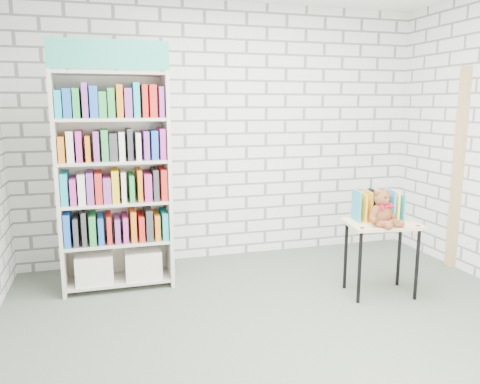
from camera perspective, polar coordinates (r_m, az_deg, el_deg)
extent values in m
plane|color=#4D5649|center=(3.75, 6.48, -16.77)|extent=(4.50, 4.50, 0.00)
cube|color=silver|center=(5.24, -1.66, 7.11)|extent=(4.50, 0.02, 2.80)
cube|color=beige|center=(4.49, -21.21, 0.75)|extent=(0.03, 0.39, 2.01)
cube|color=beige|center=(4.51, -8.80, 1.38)|extent=(0.03, 0.39, 2.01)
cube|color=beige|center=(4.66, -15.05, 1.44)|extent=(1.01, 0.02, 2.01)
cube|color=teal|center=(4.25, -15.69, 15.87)|extent=(1.01, 0.02, 0.25)
cube|color=beige|center=(4.71, -14.44, -10.26)|extent=(0.94, 0.37, 0.03)
cube|color=beige|center=(4.59, -14.66, -5.82)|extent=(0.94, 0.37, 0.03)
cube|color=beige|center=(4.50, -14.89, -1.17)|extent=(0.94, 0.37, 0.03)
cube|color=beige|center=(4.44, -15.12, 3.64)|extent=(0.94, 0.37, 0.03)
cube|color=beige|center=(4.42, -15.36, 8.54)|extent=(0.94, 0.37, 0.03)
cube|color=beige|center=(4.42, -15.63, 13.76)|extent=(0.94, 0.37, 0.03)
cube|color=silver|center=(4.67, -17.31, -8.70)|extent=(0.34, 0.33, 0.27)
cube|color=silver|center=(4.67, -11.76, -8.40)|extent=(0.34, 0.33, 0.27)
cube|color=#BF338C|center=(4.55, -14.75, -4.06)|extent=(0.94, 0.33, 0.27)
cube|color=#19A5B2|center=(4.47, -14.98, 0.67)|extent=(0.94, 0.33, 0.27)
cube|color=white|center=(4.42, -15.21, 5.53)|extent=(0.94, 0.33, 0.27)
cube|color=purple|center=(4.40, -15.46, 10.46)|extent=(0.94, 0.33, 0.27)
cube|color=#DDBB84|center=(4.40, 16.96, -3.75)|extent=(0.69, 0.52, 0.03)
cylinder|color=black|center=(4.25, 14.37, -8.92)|extent=(0.03, 0.03, 0.65)
cylinder|color=black|center=(4.55, 12.76, -7.54)|extent=(0.03, 0.03, 0.65)
cylinder|color=black|center=(4.47, 20.77, -8.29)|extent=(0.03, 0.03, 0.65)
cylinder|color=black|center=(4.76, 18.82, -7.04)|extent=(0.03, 0.03, 0.65)
cylinder|color=black|center=(4.16, 14.67, -4.31)|extent=(0.04, 0.04, 0.01)
cylinder|color=black|center=(4.38, 20.90, -3.92)|extent=(0.04, 0.04, 0.01)
cube|color=teal|center=(4.38, 13.98, -1.73)|extent=(0.04, 0.19, 0.26)
cube|color=#FFAE28|center=(4.40, 14.62, -1.70)|extent=(0.04, 0.19, 0.26)
cube|color=gold|center=(4.42, 15.26, -1.68)|extent=(0.04, 0.19, 0.26)
cube|color=black|center=(4.44, 15.89, -1.65)|extent=(0.04, 0.19, 0.26)
cube|color=white|center=(4.46, 16.52, -1.62)|extent=(0.04, 0.19, 0.26)
cube|color=red|center=(4.48, 17.14, -1.60)|extent=(0.04, 0.19, 0.26)
cube|color=#3395C0|center=(4.51, 17.75, -1.57)|extent=(0.04, 0.19, 0.26)
cube|color=#FFE654|center=(4.53, 18.36, -1.55)|extent=(0.04, 0.19, 0.26)
cube|color=teal|center=(4.55, 18.96, -1.52)|extent=(0.04, 0.19, 0.26)
ellipsoid|color=brown|center=(4.29, 16.77, -2.62)|extent=(0.19, 0.16, 0.19)
sphere|color=brown|center=(4.25, 16.92, -0.73)|extent=(0.14, 0.14, 0.14)
sphere|color=brown|center=(4.22, 16.37, -0.05)|extent=(0.05, 0.05, 0.05)
sphere|color=brown|center=(4.29, 17.25, 0.08)|extent=(0.05, 0.05, 0.05)
sphere|color=brown|center=(4.22, 17.46, -1.09)|extent=(0.05, 0.05, 0.05)
sphere|color=black|center=(4.20, 17.29, -0.65)|extent=(0.02, 0.02, 0.02)
sphere|color=black|center=(4.23, 17.70, -0.58)|extent=(0.02, 0.02, 0.02)
sphere|color=black|center=(4.21, 17.71, -1.09)|extent=(0.02, 0.02, 0.02)
cylinder|color=brown|center=(4.20, 16.12, -2.48)|extent=(0.10, 0.07, 0.13)
cylinder|color=brown|center=(4.34, 17.79, -2.15)|extent=(0.10, 0.10, 0.13)
sphere|color=brown|center=(4.18, 15.97, -3.28)|extent=(0.05, 0.05, 0.05)
sphere|color=brown|center=(4.36, 18.11, -2.83)|extent=(0.05, 0.05, 0.05)
cylinder|color=brown|center=(4.20, 17.21, -3.74)|extent=(0.13, 0.15, 0.08)
cylinder|color=brown|center=(4.28, 18.16, -3.52)|extent=(0.06, 0.14, 0.08)
sphere|color=brown|center=(4.15, 17.67, -4.02)|extent=(0.07, 0.07, 0.07)
sphere|color=brown|center=(4.26, 19.00, -3.70)|extent=(0.07, 0.07, 0.07)
cone|color=red|center=(4.21, 17.12, -1.74)|extent=(0.07, 0.06, 0.05)
cone|color=red|center=(4.26, 17.67, -1.64)|extent=(0.07, 0.06, 0.05)
sphere|color=red|center=(4.23, 17.42, -1.69)|extent=(0.03, 0.03, 0.03)
cube|color=tan|center=(5.39, 25.03, 2.47)|extent=(0.05, 0.12, 2.10)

